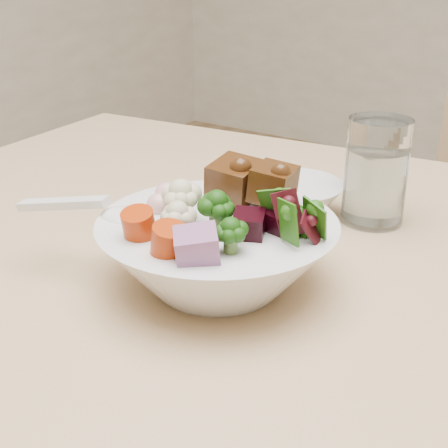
# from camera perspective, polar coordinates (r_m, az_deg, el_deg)

# --- Properties ---
(food_bowl) EXTENTS (0.25, 0.25, 0.13)m
(food_bowl) POSITION_cam_1_polar(r_m,az_deg,el_deg) (0.64, -0.37, -2.25)
(food_bowl) COLOR silver
(food_bowl) RESTS_ON dining_table
(soup_spoon) EXTENTS (0.15, 0.07, 0.03)m
(soup_spoon) POSITION_cam_1_polar(r_m,az_deg,el_deg) (0.65, -10.57, 0.90)
(soup_spoon) COLOR silver
(soup_spoon) RESTS_ON food_bowl
(water_glass) EXTENTS (0.08, 0.08, 0.13)m
(water_glass) POSITION_cam_1_polar(r_m,az_deg,el_deg) (0.81, 13.69, 4.32)
(water_glass) COLOR silver
(water_glass) RESTS_ON dining_table
(side_bowl) EXTENTS (0.13, 0.13, 0.04)m
(side_bowl) POSITION_cam_1_polar(r_m,az_deg,el_deg) (0.82, 6.29, 2.30)
(side_bowl) COLOR silver
(side_bowl) RESTS_ON dining_table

